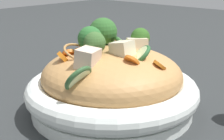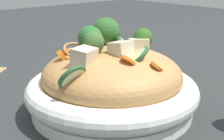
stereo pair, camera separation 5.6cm
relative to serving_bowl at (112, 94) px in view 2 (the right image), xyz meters
name	(u,v)px [view 2 (the right image)]	position (x,y,z in m)	size (l,w,h in m)	color
ground_plane	(112,110)	(0.00, 0.00, -0.03)	(3.00, 3.00, 0.00)	#2B2E2F
serving_bowl	(112,94)	(0.00, 0.00, 0.00)	(0.30, 0.30, 0.06)	white
noodle_heap	(112,75)	(0.00, 0.00, 0.04)	(0.24, 0.24, 0.10)	tan
broccoli_florets	(106,36)	(0.01, 0.03, 0.10)	(0.14, 0.11, 0.06)	#94B274
carrot_coins	(92,55)	(-0.02, 0.02, 0.07)	(0.12, 0.22, 0.03)	orange
zucchini_slices	(108,60)	(-0.03, -0.03, 0.07)	(0.18, 0.11, 0.06)	beige
chicken_chunks	(113,52)	(-0.01, -0.02, 0.08)	(0.16, 0.06, 0.04)	beige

